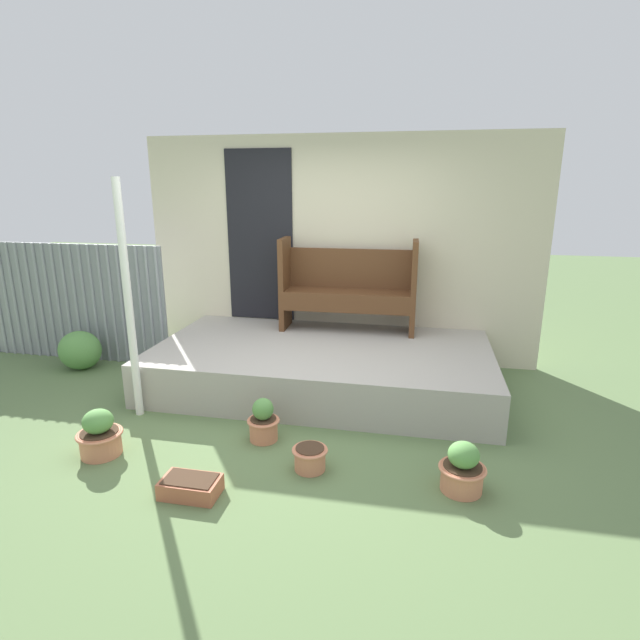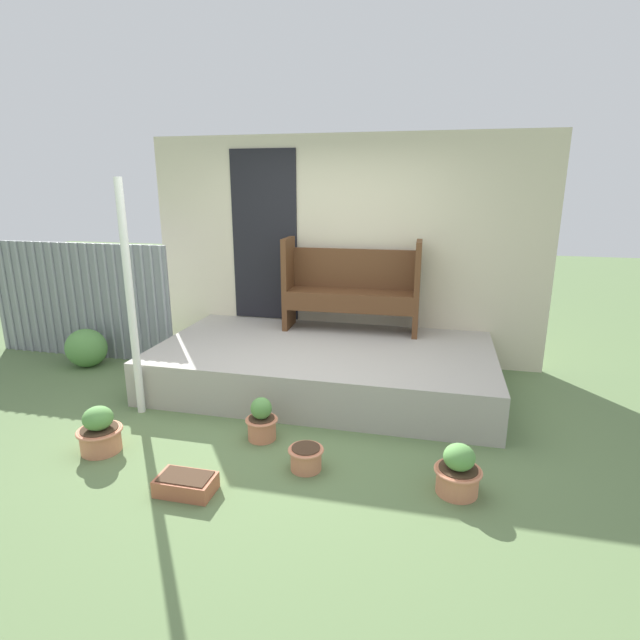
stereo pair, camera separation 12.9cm
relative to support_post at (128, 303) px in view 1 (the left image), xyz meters
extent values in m
plane|color=#5B7547|center=(1.39, 0.06, -1.06)|extent=(24.00, 24.00, 0.00)
cube|color=#A8A399|center=(1.53, 0.99, -0.84)|extent=(3.42, 1.86, 0.44)
cube|color=beige|center=(1.53, 1.95, 0.24)|extent=(4.62, 0.06, 2.60)
cube|color=black|center=(0.59, 1.91, 0.39)|extent=(0.80, 0.02, 2.00)
cube|color=gray|center=(-1.55, 1.25, -0.36)|extent=(2.40, 0.02, 1.39)
cylinder|color=gray|center=(-2.46, 1.23, -0.36)|extent=(0.04, 0.04, 1.39)
cylinder|color=gray|center=(-2.34, 1.23, -0.36)|extent=(0.04, 0.04, 1.39)
cylinder|color=gray|center=(-2.22, 1.23, -0.36)|extent=(0.04, 0.04, 1.39)
cylinder|color=gray|center=(-2.09, 1.23, -0.36)|extent=(0.04, 0.04, 1.39)
cylinder|color=gray|center=(-1.97, 1.23, -0.36)|extent=(0.04, 0.04, 1.39)
cylinder|color=gray|center=(-1.85, 1.23, -0.36)|extent=(0.04, 0.04, 1.39)
cylinder|color=gray|center=(-1.73, 1.23, -0.36)|extent=(0.04, 0.04, 1.39)
cylinder|color=gray|center=(-1.61, 1.23, -0.36)|extent=(0.04, 0.04, 1.39)
cylinder|color=gray|center=(-1.49, 1.23, -0.36)|extent=(0.04, 0.04, 1.39)
cylinder|color=gray|center=(-1.37, 1.23, -0.36)|extent=(0.04, 0.04, 1.39)
cylinder|color=gray|center=(-1.25, 1.23, -0.36)|extent=(0.04, 0.04, 1.39)
cylinder|color=gray|center=(-1.13, 1.23, -0.36)|extent=(0.04, 0.04, 1.39)
cylinder|color=gray|center=(-1.01, 1.23, -0.36)|extent=(0.04, 0.04, 1.39)
cylinder|color=gray|center=(-0.89, 1.23, -0.36)|extent=(0.04, 0.04, 1.39)
cylinder|color=gray|center=(-0.77, 1.23, -0.36)|extent=(0.04, 0.04, 1.39)
cylinder|color=gray|center=(-0.65, 1.23, -0.36)|extent=(0.04, 0.04, 1.39)
cylinder|color=gray|center=(-0.53, 1.23, -0.36)|extent=(0.04, 0.04, 1.39)
cylinder|color=gray|center=(-0.41, 1.23, -0.36)|extent=(0.04, 0.04, 1.39)
cylinder|color=white|center=(0.00, 0.00, 0.00)|extent=(0.07, 0.07, 2.12)
cube|color=#54331C|center=(0.97, 1.61, -0.10)|extent=(0.07, 0.40, 1.04)
cube|color=#54331C|center=(2.42, 1.64, -0.10)|extent=(0.07, 0.40, 1.04)
cube|color=#54331C|center=(1.69, 1.62, -0.18)|extent=(1.40, 0.43, 0.04)
cube|color=#54331C|center=(1.70, 1.44, -0.29)|extent=(1.39, 0.06, 0.17)
cube|color=#54331C|center=(1.69, 1.80, 0.06)|extent=(1.39, 0.07, 0.45)
cylinder|color=tan|center=(0.09, -0.71, -0.96)|extent=(0.31, 0.31, 0.19)
torus|color=tan|center=(0.09, -0.71, -0.88)|extent=(0.35, 0.35, 0.02)
cylinder|color=#422D1E|center=(0.09, -0.71, -0.86)|extent=(0.28, 0.28, 0.01)
ellipsoid|color=#599347|center=(0.09, -0.71, -0.77)|extent=(0.23, 0.23, 0.19)
cylinder|color=tan|center=(1.27, -0.23, -0.97)|extent=(0.23, 0.23, 0.19)
torus|color=tan|center=(1.27, -0.23, -0.89)|extent=(0.27, 0.27, 0.02)
cylinder|color=#422D1E|center=(1.27, -0.23, -0.87)|extent=(0.21, 0.21, 0.01)
ellipsoid|color=#599347|center=(1.27, -0.23, -0.78)|extent=(0.18, 0.18, 0.18)
cylinder|color=tan|center=(1.75, -0.59, -0.97)|extent=(0.23, 0.23, 0.17)
torus|color=tan|center=(1.75, -0.59, -0.90)|extent=(0.27, 0.27, 0.02)
cylinder|color=#422D1E|center=(1.75, -0.59, -0.88)|extent=(0.21, 0.21, 0.01)
cylinder|color=tan|center=(2.84, -0.63, -0.97)|extent=(0.29, 0.29, 0.18)
torus|color=tan|center=(2.84, -0.63, -0.89)|extent=(0.33, 0.33, 0.02)
cylinder|color=#422D1E|center=(2.84, -0.63, -0.87)|extent=(0.26, 0.26, 0.01)
ellipsoid|color=#599347|center=(2.84, -0.63, -0.79)|extent=(0.22, 0.22, 0.18)
cube|color=#B26042|center=(1.02, -1.06, -1.00)|extent=(0.40, 0.24, 0.12)
cube|color=#422D1E|center=(1.02, -1.06, -0.93)|extent=(0.35, 0.20, 0.01)
ellipsoid|color=#599347|center=(-1.29, 0.93, -0.84)|extent=(0.48, 0.43, 0.44)
camera|label=1|loc=(2.48, -3.81, 1.01)|focal=28.00mm
camera|label=2|loc=(2.61, -3.78, 1.01)|focal=28.00mm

